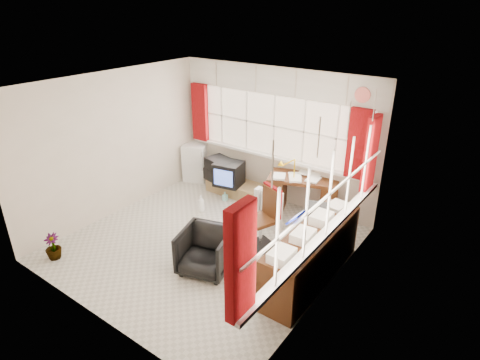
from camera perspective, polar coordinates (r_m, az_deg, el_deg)
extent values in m
plane|color=beige|center=(6.47, -4.84, -8.98)|extent=(4.00, 4.00, 0.00)
plane|color=beige|center=(7.39, 4.93, 6.21)|extent=(4.00, 0.00, 4.00)
plane|color=beige|center=(4.73, -21.37, -6.58)|extent=(4.00, 0.00, 4.00)
plane|color=beige|center=(7.27, -17.35, 4.84)|extent=(0.00, 4.00, 4.00)
plane|color=beige|center=(4.91, 12.75, -4.15)|extent=(0.00, 4.00, 4.00)
plane|color=white|center=(5.51, -5.78, 13.31)|extent=(4.00, 4.00, 0.00)
plane|color=beige|center=(7.32, 4.91, 7.66)|extent=(3.60, 0.00, 3.60)
cube|color=white|center=(7.47, 4.59, 3.33)|extent=(3.70, 0.12, 0.05)
cube|color=white|center=(7.97, -2.61, 9.12)|extent=(0.03, 0.02, 1.10)
cube|color=white|center=(7.62, 0.97, 8.43)|extent=(0.03, 0.02, 1.10)
cube|color=white|center=(7.31, 4.87, 7.64)|extent=(0.03, 0.02, 1.10)
cube|color=white|center=(7.03, 9.07, 6.75)|extent=(0.03, 0.02, 1.10)
cube|color=white|center=(6.80, 13.56, 5.75)|extent=(0.03, 0.02, 1.10)
plane|color=beige|center=(4.83, 12.75, -2.00)|extent=(0.00, 3.60, 3.60)
cube|color=white|center=(5.12, 11.74, -7.71)|extent=(0.12, 3.70, 0.05)
cube|color=white|center=(3.89, 5.29, -8.41)|extent=(0.02, 0.03, 1.10)
cube|color=white|center=(4.34, 9.39, -4.85)|extent=(0.02, 0.03, 1.10)
cube|color=white|center=(4.83, 12.64, -1.97)|extent=(0.02, 0.03, 1.10)
cube|color=white|center=(5.35, 15.28, 0.37)|extent=(0.02, 0.03, 1.10)
cube|color=white|center=(5.87, 17.45, 2.30)|extent=(0.02, 0.03, 1.10)
cube|color=maroon|center=(8.22, -5.69, 9.55)|extent=(0.35, 0.10, 1.15)
cube|color=maroon|center=(6.61, 16.51, 4.91)|extent=(0.35, 0.10, 1.15)
cube|color=maroon|center=(6.25, 18.10, 3.59)|extent=(0.10, 0.35, 1.15)
cube|color=maroon|center=(3.57, 0.08, -11.56)|extent=(0.10, 0.35, 1.15)
cube|color=white|center=(7.11, 5.06, 13.80)|extent=(3.95, 0.08, 0.48)
cube|color=white|center=(4.55, 13.45, 7.13)|extent=(0.08, 3.95, 0.48)
cube|color=#582F14|center=(7.10, 9.07, 0.21)|extent=(1.35, 0.97, 0.06)
cube|color=#582F14|center=(7.31, 5.27, -1.87)|extent=(0.45, 0.60, 0.65)
cube|color=#582F14|center=(7.22, 12.56, -2.75)|extent=(0.45, 0.60, 0.65)
cube|color=white|center=(7.09, 9.09, 0.49)|extent=(0.29, 0.33, 0.02)
cube|color=white|center=(7.09, 9.09, 0.52)|extent=(0.29, 0.33, 0.02)
cube|color=white|center=(7.09, 9.09, 0.55)|extent=(0.29, 0.33, 0.02)
cube|color=white|center=(7.08, 9.10, 0.58)|extent=(0.29, 0.33, 0.02)
cube|color=white|center=(7.08, 9.10, 0.61)|extent=(0.29, 0.33, 0.02)
cube|color=white|center=(7.08, 9.10, 0.64)|extent=(0.29, 0.33, 0.02)
cube|color=white|center=(7.08, 9.10, 0.67)|extent=(0.29, 0.33, 0.02)
cylinder|color=yellow|center=(6.99, 7.66, 0.23)|extent=(0.09, 0.09, 0.02)
cylinder|color=yellow|center=(6.92, 7.74, 1.50)|extent=(0.02, 0.02, 0.34)
cone|color=yellow|center=(6.87, 7.80, 2.52)|extent=(0.15, 0.13, 0.14)
cube|color=black|center=(6.37, 2.88, -9.28)|extent=(0.54, 0.54, 0.04)
cylinder|color=silver|center=(6.25, 2.93, -7.59)|extent=(0.06, 0.06, 0.48)
cube|color=#582F14|center=(6.13, 2.97, -5.68)|extent=(0.52, 0.51, 0.06)
cube|color=#582F14|center=(6.11, 4.59, -3.06)|extent=(0.36, 0.18, 0.46)
cube|color=maroon|center=(6.10, 4.60, -2.91)|extent=(0.40, 0.20, 0.48)
imported|color=black|center=(5.73, -4.93, -10.02)|extent=(0.86, 0.87, 0.64)
cube|color=white|center=(6.90, 4.21, -6.21)|extent=(0.44, 0.19, 0.09)
cube|color=white|center=(6.82, 2.86, -3.37)|extent=(0.03, 0.13, 0.57)
cube|color=white|center=(6.79, 3.33, -3.52)|extent=(0.03, 0.13, 0.57)
cube|color=white|center=(6.76, 3.81, -3.66)|extent=(0.03, 0.13, 0.57)
cube|color=white|center=(6.73, 4.30, -3.80)|extent=(0.03, 0.13, 0.57)
cube|color=white|center=(6.71, 4.79, -3.95)|extent=(0.03, 0.13, 0.57)
cube|color=white|center=(6.68, 5.28, -4.09)|extent=(0.03, 0.13, 0.57)
cube|color=white|center=(6.65, 5.78, -4.24)|extent=(0.03, 0.13, 0.57)
cube|color=#582F14|center=(5.62, 10.22, -10.46)|extent=(0.50, 2.00, 0.75)
cube|color=white|center=(4.79, 5.94, -10.75)|extent=(0.24, 0.32, 0.10)
cube|color=white|center=(5.19, 8.95, -7.92)|extent=(0.24, 0.32, 0.10)
cube|color=white|center=(5.61, 11.49, -5.48)|extent=(0.24, 0.32, 0.10)
cube|color=white|center=(6.05, 13.65, -3.39)|extent=(0.24, 0.32, 0.10)
cube|color=black|center=(5.78, 10.86, -4.34)|extent=(0.40, 0.45, 0.13)
cube|color=olive|center=(7.88, 0.16, -1.35)|extent=(1.40, 0.50, 0.25)
cube|color=black|center=(7.71, -1.60, 0.93)|extent=(0.58, 0.54, 0.46)
cube|color=#506FE3|center=(7.51, -2.41, 0.27)|extent=(0.38, 0.09, 0.31)
cube|color=black|center=(7.91, -2.71, 0.67)|extent=(0.72, 0.55, 0.24)
cube|color=black|center=(7.82, -2.75, 2.22)|extent=(0.67, 0.52, 0.22)
cube|color=white|center=(8.55, -6.34, 2.59)|extent=(0.61, 0.61, 0.78)
cube|color=silver|center=(8.25, -5.45, 2.64)|extent=(0.02, 0.02, 0.41)
imported|color=white|center=(7.31, -5.56, -3.33)|extent=(0.16, 0.16, 0.32)
imported|color=#96E0D5|center=(7.69, -2.14, -2.32)|extent=(0.08, 0.09, 0.18)
imported|color=black|center=(6.61, -25.07, -8.57)|extent=(0.30, 0.30, 0.41)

